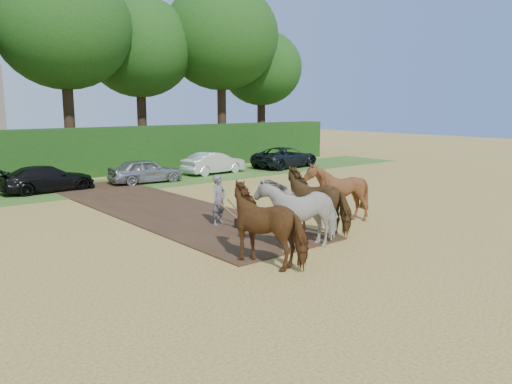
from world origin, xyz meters
TOP-DOWN VIEW (x-y plane):
  - ground at (0.00, 0.00)m, footprint 120.00×120.00m
  - earth_strip at (1.50, 7.00)m, footprint 4.50×17.00m
  - grass_verge at (0.00, 14.00)m, footprint 50.00×5.00m
  - hedgerow at (0.00, 18.50)m, footprint 46.00×1.60m
  - plough_team at (2.80, -0.54)m, footprint 7.50×6.32m
  - parked_cars at (1.68, 14.04)m, footprint 36.46×3.02m

SIDE VIEW (x-z plane):
  - ground at x=0.00m, z-range 0.00..0.00m
  - grass_verge at x=0.00m, z-range 0.00..0.03m
  - earth_strip at x=1.50m, z-range 0.00..0.05m
  - parked_cars at x=1.68m, z-range -0.04..1.41m
  - plough_team at x=2.80m, z-range -0.01..2.24m
  - hedgerow at x=0.00m, z-range 0.00..3.00m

